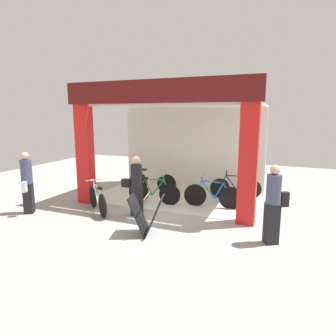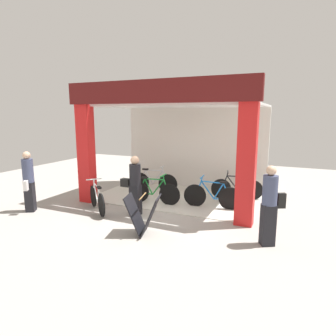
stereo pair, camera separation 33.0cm
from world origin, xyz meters
The scene contains 11 objects.
ground_plane centered at (0.00, 0.00, 0.00)m, with size 18.83×18.83×0.00m, color #9E9991.
shop_facade centered at (0.00, 1.65, 1.99)m, with size 5.62×3.46×3.69m.
bicycle_inside_0 centered at (-0.43, 0.64, 0.38)m, with size 1.72×0.47×0.95m.
bicycle_inside_1 centered at (-1.06, 1.86, 0.39)m, with size 1.75×0.48×0.97m.
bicycle_inside_2 centered at (1.39, 0.94, 0.38)m, with size 1.75×0.48×0.96m.
bicycle_inside_3 centered at (1.87, 2.20, 0.37)m, with size 1.65×0.52×0.93m.
bicycle_parked_0 centered at (-1.58, -0.70, 0.36)m, with size 1.31×1.08×0.91m.
sandwich_board_sign centered at (0.43, -1.60, 0.47)m, with size 0.90×0.77×0.94m.
pedestrian_0 centered at (-3.35, -1.50, 0.89)m, with size 0.42×0.52×1.75m.
pedestrian_1 centered at (3.16, -1.00, 0.89)m, with size 0.54×0.42×1.74m.
pedestrian_2 centered at (-0.43, -0.50, 0.86)m, with size 0.60×0.32×1.67m.
Camera 2 is at (3.62, -7.27, 2.78)m, focal length 31.16 mm.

